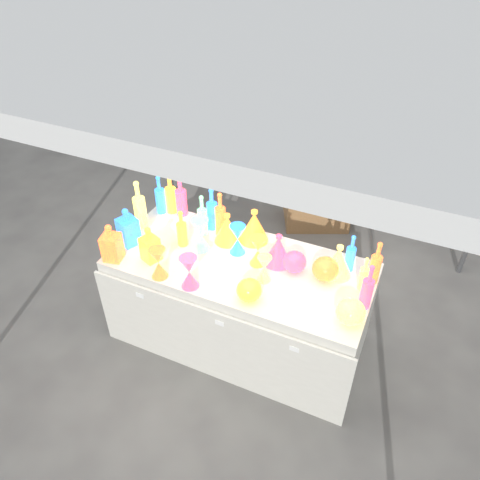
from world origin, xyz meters
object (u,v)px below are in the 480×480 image
at_px(display_table, 239,303).
at_px(hourglass_0, 158,263).
at_px(globe_0, 249,291).
at_px(lampshade_0, 254,225).
at_px(cardboard_box_closed, 317,202).
at_px(bottle_0, 171,193).
at_px(decanter_0, 150,244).

bearing_deg(display_table, hourglass_0, -142.76).
bearing_deg(globe_0, lampshade_0, 110.15).
bearing_deg(lampshade_0, display_table, -104.58).
bearing_deg(hourglass_0, display_table, 37.24).
bearing_deg(hourglass_0, cardboard_box_closed, 76.19).
bearing_deg(display_table, globe_0, -55.27).
xyz_separation_m(cardboard_box_closed, bottle_0, (-0.82, -1.37, 0.69)).
distance_m(cardboard_box_closed, decanter_0, 2.14).
xyz_separation_m(display_table, globe_0, (0.19, -0.27, 0.44)).
bearing_deg(globe_0, bottle_0, 145.80).
bearing_deg(lampshade_0, bottle_0, 156.67).
height_order(cardboard_box_closed, decanter_0, decanter_0).
distance_m(display_table, hourglass_0, 0.73).
relative_size(decanter_0, hourglass_0, 1.20).
bearing_deg(decanter_0, display_table, 40.95).
height_order(cardboard_box_closed, lampshade_0, lampshade_0).
bearing_deg(display_table, decanter_0, -160.57).
bearing_deg(hourglass_0, globe_0, 4.69).
bearing_deg(cardboard_box_closed, display_table, -116.77).
distance_m(display_table, cardboard_box_closed, 1.74).
relative_size(cardboard_box_closed, decanter_0, 2.33).
relative_size(decanter_0, lampshade_0, 1.06).
relative_size(hourglass_0, globe_0, 1.39).
bearing_deg(lampshade_0, hourglass_0, -141.64).
xyz_separation_m(cardboard_box_closed, globe_0, (0.11, -2.01, 0.59)).
relative_size(bottle_0, globe_0, 2.08).
bearing_deg(lampshade_0, decanter_0, -156.39).
xyz_separation_m(display_table, lampshade_0, (-0.02, 0.29, 0.50)).
distance_m(bottle_0, hourglass_0, 0.76).
xyz_separation_m(hourglass_0, globe_0, (0.62, 0.05, -0.05)).
bearing_deg(globe_0, cardboard_box_closed, 93.23).
height_order(bottle_0, globe_0, bottle_0).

